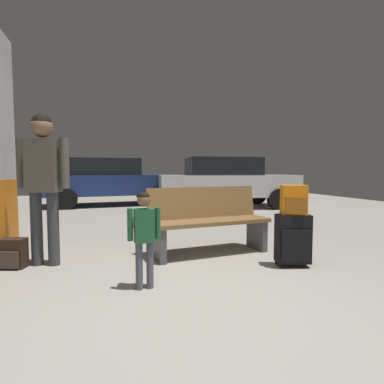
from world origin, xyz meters
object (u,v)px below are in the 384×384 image
Objects in this scene: child at (144,229)px; backpack_dark_floor at (12,254)px; suitcase at (293,239)px; bench at (209,221)px; parked_car_far at (109,180)px; backpack_bright at (294,200)px; adult at (43,173)px; parked_car_near at (226,181)px.

child reaches higher than backpack_dark_floor.
suitcase is at bearing 7.76° from child.
parked_car_far is at bearing 101.32° from bench.
parked_car_far is (1.06, 6.53, 0.64)m from backpack_dark_floor.
backpack_bright is at bearing 7.76° from child.
adult reaches higher than suitcase.
backpack_dark_floor is (-3.12, 0.76, -0.15)m from suitcase.
bench is 0.39× the size of parked_car_far.
suitcase is 0.45m from backpack_bright.
adult reaches higher than parked_car_near.
bench is 1.16m from backpack_bright.
backpack_dark_floor is at bearing 166.22° from backpack_bright.
parked_car_near is at bearing 76.29° from backpack_bright.
adult reaches higher than bench.
suitcase is at bearing -46.36° from bench.
suitcase is 3.22m from backpack_dark_floor.
bench is 2.37m from backpack_dark_floor.
bench is 0.39× the size of parked_car_near.
parked_car_near is (4.51, 4.93, 0.64)m from backpack_dark_floor.
parked_car_near reaches higher than backpack_dark_floor.
child is at bearing -44.96° from adult.
parked_car_near is at bearing 49.57° from adult.
suitcase is 2.99m from adult.
parked_car_far is at bearing 92.48° from child.
adult is 0.98m from backpack_dark_floor.
adult reaches higher than child.
backpack_dark_floor is at bearing -132.43° from parked_car_near.
parked_car_near reaches higher than suitcase.
bench is 1.81× the size of child.
backpack_dark_floor is (-1.38, 1.00, -0.40)m from child.
backpack_bright is at bearing -46.40° from bench.
bench is 4.87× the size of backpack_bright.
backpack_bright is at bearing -164.75° from suitcase.
parked_car_far is 3.81m from parked_car_near.
bench is 5.36m from parked_car_near.
backpack_bright is 7.59m from parked_car_far.
child is at bearing -172.24° from suitcase.
child is 2.69× the size of backpack_dark_floor.
suitcase is 7.60m from parked_car_far.
bench is at bearing 133.64° from suitcase.
suitcase is (0.76, -0.80, -0.12)m from bench.
child is (-1.74, -0.24, 0.24)m from suitcase.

